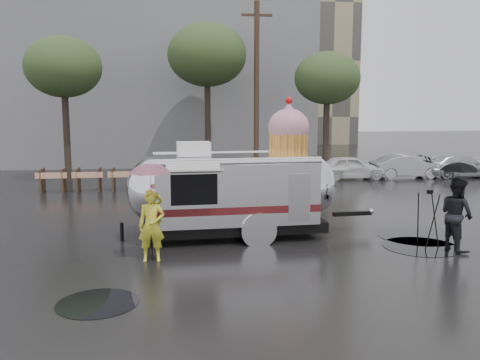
{
  "coord_description": "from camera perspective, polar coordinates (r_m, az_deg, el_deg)",
  "views": [
    {
      "loc": [
        -1.86,
        -12.58,
        3.65
      ],
      "look_at": [
        -0.02,
        1.46,
        1.6
      ],
      "focal_mm": 38.0,
      "sensor_mm": 36.0,
      "label": 1
    }
  ],
  "objects": [
    {
      "name": "tree_mid",
      "position": [
        27.77,
        -3.71,
        13.78
      ],
      "size": [
        4.2,
        4.2,
        8.03
      ],
      "color": "#382D26",
      "rests_on": "ground"
    },
    {
      "name": "tree_left",
      "position": [
        26.16,
        -19.21,
        11.81
      ],
      "size": [
        3.64,
        3.64,
        6.95
      ],
      "color": "#382D26",
      "rests_on": "ground"
    },
    {
      "name": "person_right",
      "position": [
        14.02,
        23.13,
        -3.58
      ],
      "size": [
        0.66,
        0.98,
        1.87
      ],
      "primitive_type": "imported",
      "rotation": [
        0.0,
        0.0,
        1.76
      ],
      "color": "black",
      "rests_on": "ground"
    },
    {
      "name": "airstream_trailer",
      "position": [
        14.32,
        -0.42,
        -0.79
      ],
      "size": [
        7.42,
        3.04,
        4.0
      ],
      "rotation": [
        0.0,
        0.0,
        0.05
      ],
      "color": "silver",
      "rests_on": "ground"
    },
    {
      "name": "person_left",
      "position": [
        12.25,
        -9.9,
        -5.08
      ],
      "size": [
        0.62,
        0.42,
        1.71
      ],
      "primitive_type": "imported",
      "rotation": [
        0.0,
        0.0,
        -0.01
      ],
      "color": "yellow",
      "rests_on": "ground"
    },
    {
      "name": "utility_pole",
      "position": [
        26.95,
        1.87,
        10.3
      ],
      "size": [
        1.6,
        0.28,
        9.0
      ],
      "color": "#473323",
      "rests_on": "ground"
    },
    {
      "name": "parked_cars",
      "position": [
        28.26,
        21.44,
        1.72
      ],
      "size": [
        13.2,
        1.9,
        1.5
      ],
      "color": "silver",
      "rests_on": "ground"
    },
    {
      "name": "grey_building",
      "position": [
        36.75,
        -11.06,
        12.54
      ],
      "size": [
        22.0,
        12.0,
        13.0
      ],
      "primitive_type": "cube",
      "color": "slate",
      "rests_on": "ground"
    },
    {
      "name": "barricade_row",
      "position": [
        23.06,
        -16.61,
        0.1
      ],
      "size": [
        4.3,
        0.8,
        1.0
      ],
      "color": "#473323",
      "rests_on": "ground"
    },
    {
      "name": "tripod",
      "position": [
        14.09,
        20.44,
        -3.5
      ],
      "size": [
        0.63,
        0.58,
        1.53
      ],
      "rotation": [
        0.0,
        0.0,
        0.43
      ],
      "color": "black",
      "rests_on": "ground"
    },
    {
      "name": "umbrella_pink",
      "position": [
        12.04,
        -10.03,
        0.07
      ],
      "size": [
        1.21,
        1.21,
        2.38
      ],
      "color": "pink",
      "rests_on": "ground"
    },
    {
      "name": "umbrella_black",
      "position": [
        13.86,
        23.36,
        0.43
      ],
      "size": [
        1.11,
        1.11,
        2.31
      ],
      "color": "black",
      "rests_on": "ground"
    },
    {
      "name": "ground",
      "position": [
        13.23,
        0.9,
        -7.77
      ],
      "size": [
        120.0,
        120.0,
        0.0
      ],
      "primitive_type": "plane",
      "color": "black",
      "rests_on": "ground"
    },
    {
      "name": "tree_right",
      "position": [
        26.8,
        9.78,
        11.13
      ],
      "size": [
        3.36,
        3.36,
        6.42
      ],
      "color": "#382D26",
      "rests_on": "ground"
    },
    {
      "name": "puddles",
      "position": [
        13.6,
        14.58,
        -7.57
      ],
      "size": [
        10.26,
        5.86,
        0.01
      ],
      "color": "black",
      "rests_on": "ground"
    }
  ]
}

